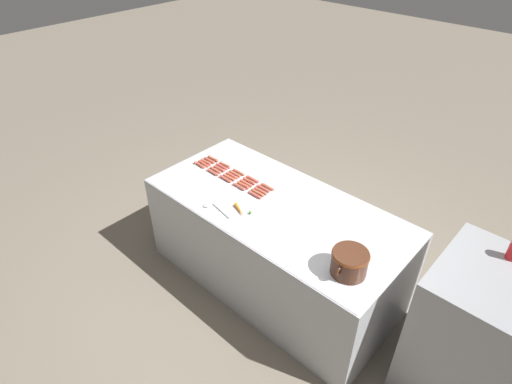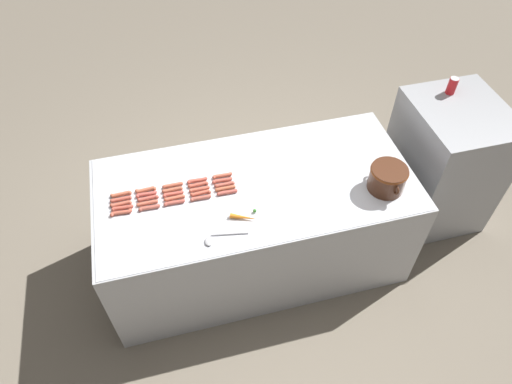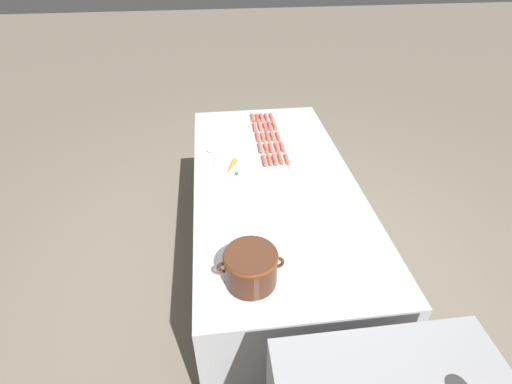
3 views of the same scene
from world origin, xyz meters
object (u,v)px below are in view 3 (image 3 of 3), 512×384
hot_dog_18 (266,148)px  hot_dog_19 (269,160)px  hot_dog_16 (260,127)px  bean_pot (251,266)px  hot_dog_12 (268,136)px  hot_dog_24 (264,161)px  hot_dog_10 (261,117)px  hot_dog_1 (274,126)px  hot_dog_21 (255,127)px  hot_dog_3 (282,147)px  hot_dog_0 (271,117)px  hot_dog_2 (278,136)px  hot_dog_13 (271,148)px  hot_dog_15 (257,118)px  hot_dog_6 (270,126)px  hot_dog_8 (277,147)px  hot_dog_4 (287,159)px  hot_dog_11 (265,127)px  hot_dog_23 (260,148)px  hot_dog_17 (263,137)px  hot_dog_5 (266,117)px  hot_dog_20 (253,118)px  hot_dog_7 (272,136)px  serving_spoon (213,154)px  hot_dog_14 (275,160)px  carrot (231,167)px  hot_dog_22 (258,137)px

hot_dog_18 → hot_dog_19: bearing=89.7°
hot_dog_16 → bean_pot: (0.24, 1.51, 0.08)m
hot_dog_12 → hot_dog_24: size_ratio=1.00×
hot_dog_10 → hot_dog_18: 0.50m
hot_dog_1 → hot_dog_21: same height
hot_dog_3 → hot_dog_18: bearing=1.2°
hot_dog_0 → hot_dog_10: 0.08m
hot_dog_2 → hot_dog_13: bearing=64.2°
hot_dog_15 → hot_dog_12: bearing=96.5°
hot_dog_6 → hot_dog_8: 0.33m
hot_dog_6 → hot_dog_4: bearing=94.6°
hot_dog_11 → hot_dog_21: same height
hot_dog_23 → hot_dog_13: bearing=176.2°
hot_dog_4 → hot_dog_24: same height
hot_dog_17 → hot_dog_24: same height
hot_dog_15 → hot_dog_5: bearing=-177.1°
hot_dog_20 → bean_pot: bearing=83.1°
hot_dog_16 → hot_dog_17: size_ratio=1.00×
hot_dog_0 → bean_pot: (0.36, 1.67, 0.08)m
hot_dog_4 → hot_dog_19: size_ratio=1.00×
hot_dog_5 → hot_dog_23: size_ratio=1.00×
hot_dog_0 → hot_dog_3: same height
hot_dog_12 → hot_dog_20: (0.07, -0.33, 0.00)m
hot_dog_12 → hot_dog_18: bearing=77.4°
hot_dog_1 → hot_dog_20: same height
hot_dog_0 → hot_dog_23: 0.51m
hot_dog_7 → hot_dog_21: size_ratio=1.00×
hot_dog_6 → hot_dog_8: same height
hot_dog_19 → hot_dog_16: bearing=-90.2°
hot_dog_1 → serving_spoon: size_ratio=0.51×
hot_dog_18 → hot_dog_20: (0.04, -0.50, 0.00)m
hot_dog_14 → hot_dog_4: bearing=178.6°
hot_dog_5 → hot_dog_7: size_ratio=1.00×
hot_dog_14 → hot_dog_7: bearing=-96.6°
hot_dog_4 → hot_dog_1: bearing=-89.8°
hot_dog_12 → hot_dog_13: bearing=89.4°
hot_dog_18 → carrot: size_ratio=0.79×
hot_dog_16 → hot_dog_24: size_ratio=1.00×
hot_dog_20 → hot_dog_21: same height
hot_dog_22 → hot_dog_24: (-0.00, 0.34, 0.00)m
hot_dog_5 → hot_dog_7: same height
hot_dog_22 → hot_dog_4: bearing=114.6°
hot_dog_8 → hot_dog_18: bearing=2.5°
hot_dog_18 → hot_dog_13: bearing=-177.2°
hot_dog_23 → hot_dog_14: bearing=114.0°
hot_dog_2 → hot_dog_8: (0.04, 0.16, 0.00)m
hot_dog_15 → hot_dog_20: same height
hot_dog_11 → bean_pot: size_ratio=0.46×
hot_dog_15 → hot_dog_22: 0.32m
hot_dog_12 → hot_dog_20: same height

